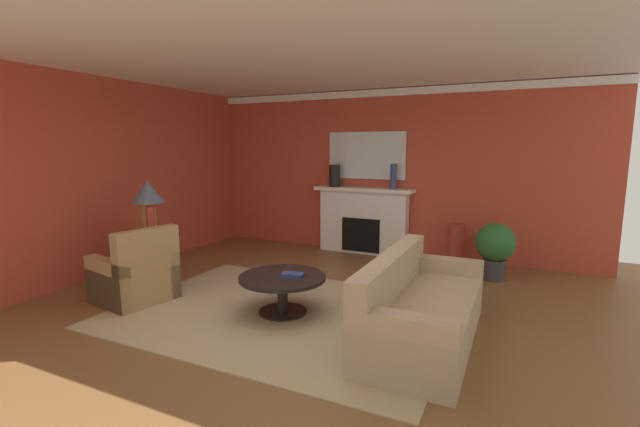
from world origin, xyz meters
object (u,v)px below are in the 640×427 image
side_table (152,255)px  vase_tall_corner (455,246)px  mantel_mirror (366,155)px  coffee_table (283,285)px  vase_on_side_table (151,222)px  table_lamp (148,197)px  armchair_near_window (136,277)px  fireplace (363,222)px  vase_mantel_left (334,176)px  vase_mantel_right (393,177)px  potted_plant (495,246)px  sofa (420,311)px

side_table → vase_tall_corner: vase_tall_corner is taller
mantel_mirror → coffee_table: size_ratio=1.43×
mantel_mirror → coffee_table: (0.14, -3.25, -1.42)m
vase_on_side_table → table_lamp: bearing=141.3°
mantel_mirror → armchair_near_window: 4.31m
armchair_near_window → table_lamp: 1.18m
fireplace → armchair_near_window: bearing=-115.6°
mantel_mirror → vase_mantel_left: size_ratio=3.57×
vase_tall_corner → vase_mantel_right: size_ratio=1.62×
armchair_near_window → table_lamp: (-0.40, 0.63, 0.92)m
mantel_mirror → armchair_near_window: mantel_mirror is taller
fireplace → vase_tall_corner: size_ratio=2.56×
vase_tall_corner → vase_on_side_table: size_ratio=1.68×
vase_mantel_right → vase_tall_corner: bearing=-12.7°
vase_mantel_left → vase_mantel_right: (1.10, 0.00, 0.02)m
side_table → vase_mantel_left: bearing=61.6°
coffee_table → table_lamp: table_lamp is taller
mantel_mirror → table_lamp: bearing=-124.6°
coffee_table → potted_plant: size_ratio=1.20×
table_lamp → armchair_near_window: bearing=-58.0°
vase_mantel_left → sofa: bearing=-53.6°
fireplace → vase_mantel_left: size_ratio=4.49×
vase_mantel_left → side_table: bearing=-118.4°
coffee_table → table_lamp: size_ratio=1.33×
side_table → table_lamp: bearing=180.0°
vase_tall_corner → armchair_near_window: bearing=-135.9°
mantel_mirror → vase_mantel_right: mantel_mirror is taller
fireplace → potted_plant: fireplace is taller
mantel_mirror → sofa: (1.72, -3.25, -1.46)m
armchair_near_window → potted_plant: (3.97, 2.87, 0.19)m
table_lamp → vase_on_side_table: 0.37m
mantel_mirror → table_lamp: 3.75m
armchair_near_window → vase_tall_corner: 4.69m
fireplace → armchair_near_window: fireplace is taller
armchair_near_window → coffee_table: (1.85, 0.44, 0.03)m
side_table → vase_mantel_left: 3.42m
sofa → vase_mantel_right: (-1.17, 3.08, 1.11)m
vase_on_side_table → mantel_mirror: bearing=58.3°
vase_on_side_table → potted_plant: size_ratio=0.50×
mantel_mirror → vase_on_side_table: bearing=-121.7°
sofa → potted_plant: 2.50m
vase_mantel_left → armchair_near_window: bearing=-108.2°
table_lamp → vase_mantel_right: (2.66, 2.88, 0.18)m
table_lamp → vase_mantel_right: bearing=47.3°
fireplace → side_table: fireplace is taller
table_lamp → potted_plant: table_lamp is taller
sofa → side_table: sofa is taller
table_lamp → vase_tall_corner: (3.77, 2.63, -0.87)m
vase_mantel_right → coffee_table: bearing=-97.6°
mantel_mirror → armchair_near_window: size_ratio=1.51×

